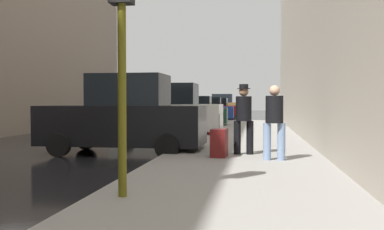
# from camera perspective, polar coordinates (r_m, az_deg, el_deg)

# --- Properties ---
(ground_plane) EXTENTS (120.00, 120.00, 0.00)m
(ground_plane) POSITION_cam_1_polar(r_m,az_deg,el_deg) (12.67, -21.71, -5.06)
(ground_plane) COLOR black
(sidewalk) EXTENTS (4.00, 40.00, 0.15)m
(sidewalk) POSITION_cam_1_polar(r_m,az_deg,el_deg) (10.95, 6.66, -5.62)
(sidewalk) COLOR gray
(sidewalk) RESTS_ON ground_plane
(parked_black_suv) EXTENTS (4.61, 2.08, 2.25)m
(parked_black_suv) POSITION_cam_1_polar(r_m,az_deg,el_deg) (12.28, -9.02, -0.34)
(parked_black_suv) COLOR black
(parked_black_suv) RESTS_ON ground_plane
(parked_white_van) EXTENTS (4.62, 2.10, 2.25)m
(parked_white_van) POSITION_cam_1_polar(r_m,az_deg,el_deg) (18.21, -3.16, 0.38)
(parked_white_van) COLOR silver
(parked_white_van) RESTS_ON ground_plane
(parked_dark_green_sedan) EXTENTS (4.25, 2.16, 1.79)m
(parked_dark_green_sedan) POSITION_cam_1_polar(r_m,az_deg,el_deg) (24.64, -0.05, 0.34)
(parked_dark_green_sedan) COLOR #193828
(parked_dark_green_sedan) RESTS_ON ground_plane
(parked_blue_sedan) EXTENTS (4.26, 2.18, 1.79)m
(parked_blue_sedan) POSITION_cam_1_polar(r_m,az_deg,el_deg) (31.39, 1.83, 0.66)
(parked_blue_sedan) COLOR navy
(parked_blue_sedan) RESTS_ON ground_plane
(parked_red_hatchback) EXTENTS (4.21, 2.08, 1.79)m
(parked_red_hatchback) POSITION_cam_1_polar(r_m,az_deg,el_deg) (38.20, 3.06, 0.87)
(parked_red_hatchback) COLOR #B2191E
(parked_red_hatchback) RESTS_ON ground_plane
(parked_bronze_suv) EXTENTS (4.63, 2.12, 2.25)m
(parked_bronze_suv) POSITION_cam_1_polar(r_m,az_deg,el_deg) (44.61, 3.86, 1.24)
(parked_bronze_suv) COLOR brown
(parked_bronze_suv) RESTS_ON ground_plane
(fire_hydrant) EXTENTS (0.42, 0.22, 0.70)m
(fire_hydrant) POSITION_cam_1_polar(r_m,az_deg,el_deg) (17.38, 2.29, -1.45)
(fire_hydrant) COLOR red
(fire_hydrant) RESTS_ON sidewalk
(traffic_light) EXTENTS (0.32, 0.32, 3.60)m
(traffic_light) POSITION_cam_1_polar(r_m,az_deg,el_deg) (6.21, -9.35, 13.55)
(traffic_light) COLOR #514C0F
(traffic_light) RESTS_ON sidewalk
(pedestrian_with_fedora) EXTENTS (0.51, 0.43, 1.78)m
(pedestrian_with_fedora) POSITION_cam_1_polar(r_m,az_deg,el_deg) (10.89, 6.90, -0.06)
(pedestrian_with_fedora) COLOR black
(pedestrian_with_fedora) RESTS_ON sidewalk
(pedestrian_in_jeans) EXTENTS (0.51, 0.42, 1.71)m
(pedestrian_in_jeans) POSITION_cam_1_polar(r_m,az_deg,el_deg) (9.91, 10.92, -0.45)
(pedestrian_in_jeans) COLOR #728CB2
(pedestrian_in_jeans) RESTS_ON sidewalk
(rolling_suitcase) EXTENTS (0.40, 0.58, 1.04)m
(rolling_suitcase) POSITION_cam_1_polar(r_m,az_deg,el_deg) (10.38, 3.65, -3.71)
(rolling_suitcase) COLOR #591414
(rolling_suitcase) RESTS_ON sidewalk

